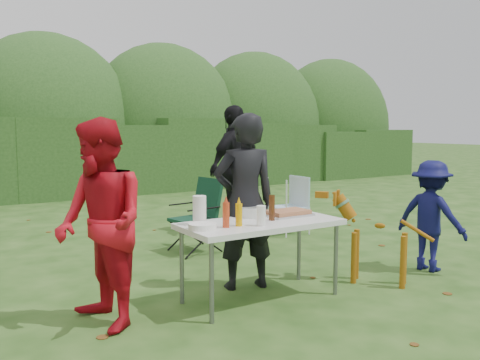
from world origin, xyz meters
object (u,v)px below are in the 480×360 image
dog (379,240)px  ketchup_bottle (226,215)px  paper_towel_roll (199,210)px  lawn_chair (288,205)px  person_black_puffy (236,169)px  child (431,216)px  person_cook (245,202)px  person_red_jacket (101,224)px  beer_bottle (272,208)px  camping_chair (195,215)px  folding_table (261,227)px  mustard_bottle (239,215)px

dog → ketchup_bottle: (-1.72, 0.18, 0.39)m
paper_towel_roll → lawn_chair: bearing=38.5°
person_black_puffy → child: (0.72, -2.99, -0.35)m
lawn_chair → ketchup_bottle: bearing=41.2°
person_cook → person_red_jacket: (-1.52, -0.25, -0.03)m
person_black_puffy → paper_towel_roll: person_black_puffy is taller
person_cook → beer_bottle: person_cook is taller
camping_chair → lawn_chair: bearing=-179.4°
person_red_jacket → beer_bottle: size_ratio=7.04×
lawn_chair → paper_towel_roll: bearing=36.6°
folding_table → paper_towel_roll: (-0.56, 0.16, 0.18)m
person_black_puffy → camping_chair: bearing=16.2°
child → ketchup_bottle: child is taller
ketchup_bottle → beer_bottle: 0.54m
dog → beer_bottle: size_ratio=4.03×
paper_towel_roll → person_black_puffy: bearing=52.6°
person_red_jacket → ketchup_bottle: 1.05m
ketchup_bottle → camping_chair: bearing=70.2°
person_cook → lawn_chair: 2.74m
folding_table → lawn_chair: size_ratio=1.73×
camping_chair → beer_bottle: 2.01m
folding_table → person_cook: person_cook is taller
camping_chair → child: bearing=122.5°
dog → lawn_chair: bearing=-52.9°
person_cook → ketchup_bottle: (-0.48, -0.45, -0.02)m
lawn_chair → mustard_bottle: mustard_bottle is taller
folding_table → mustard_bottle: mustard_bottle is taller
folding_table → ketchup_bottle: 0.46m
dog → paper_towel_roll: size_ratio=3.72×
beer_bottle → dog: bearing=-11.6°
person_cook → folding_table: bearing=94.2°
folding_table → lawn_chair: 3.02m
lawn_chair → camping_chair: bearing=6.9°
paper_towel_roll → dog: bearing=-12.6°
person_black_puffy → lawn_chair: size_ratio=2.24×
person_black_puffy → lawn_chair: bearing=116.3°
folding_table → person_red_jacket: 1.47m
person_black_puffy → dog: (-0.15, -3.04, -0.51)m
person_red_jacket → camping_chair: person_red_jacket is taller
person_red_jacket → lawn_chair: person_red_jacket is taller
dog → folding_table: bearing=42.3°
ketchup_bottle → person_red_jacket: bearing=168.8°
person_red_jacket → mustard_bottle: person_red_jacket is taller
person_black_puffy → beer_bottle: 3.10m
folding_table → person_cook: bearing=81.0°
folding_table → ketchup_bottle: ketchup_bottle is taller
child → camping_chair: size_ratio=1.30×
child → camping_chair: (-1.86, 2.16, -0.14)m
folding_table → paper_towel_roll: paper_towel_roll is taller
person_cook → paper_towel_roll: size_ratio=6.71×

